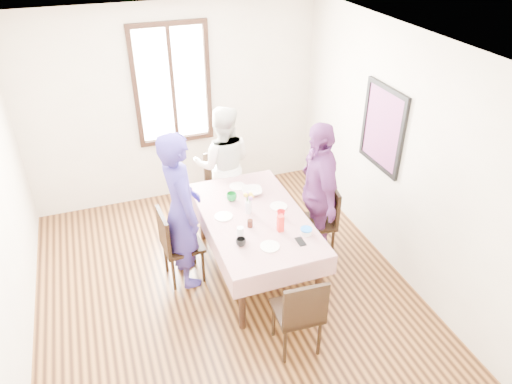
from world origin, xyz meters
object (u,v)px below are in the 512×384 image
(dining_table, at_px, (255,244))
(person_left, at_px, (181,210))
(person_far, at_px, (224,166))
(chair_far, at_px, (225,188))
(person_right, at_px, (316,193))
(chair_near, at_px, (297,310))
(chair_right, at_px, (316,222))
(chair_left, at_px, (183,245))

(dining_table, xyz_separation_m, person_left, (-0.77, 0.16, 0.53))
(person_far, bearing_deg, chair_far, -72.86)
(chair_far, height_order, person_right, person_right)
(chair_far, xyz_separation_m, person_right, (0.77, -1.13, 0.41))
(dining_table, distance_m, person_right, 0.92)
(chair_near, distance_m, person_left, 1.61)
(chair_near, bearing_deg, person_left, 123.64)
(chair_right, height_order, chair_far, same)
(dining_table, relative_size, chair_near, 1.89)
(person_left, relative_size, person_right, 1.05)
(chair_near, height_order, person_left, person_left)
(person_right, bearing_deg, chair_left, -84.42)
(dining_table, relative_size, person_far, 1.08)
(chair_left, relative_size, person_far, 0.57)
(chair_far, xyz_separation_m, chair_near, (0.00, -2.36, 0.00))
(chair_right, relative_size, person_right, 0.52)
(person_left, xyz_separation_m, person_far, (0.77, 1.00, -0.11))
(chair_left, bearing_deg, dining_table, 74.46)
(chair_far, height_order, person_far, person_far)
(chair_right, distance_m, chair_far, 1.38)
(chair_far, height_order, chair_near, same)
(dining_table, xyz_separation_m, person_right, (0.77, 0.05, 0.49))
(chair_left, distance_m, chair_near, 1.56)
(dining_table, height_order, chair_near, chair_near)
(dining_table, distance_m, chair_right, 0.80)
(chair_far, distance_m, person_left, 1.36)
(chair_near, xyz_separation_m, person_right, (0.77, 1.23, 0.41))
(person_left, xyz_separation_m, person_right, (1.54, -0.11, -0.04))
(chair_far, bearing_deg, person_far, 85.53)
(chair_far, bearing_deg, person_left, 48.42)
(chair_near, bearing_deg, chair_right, 61.05)
(chair_far, relative_size, person_far, 0.57)
(chair_left, bearing_deg, person_far, 137.50)
(person_right, bearing_deg, chair_right, 99.51)
(dining_table, distance_m, chair_far, 1.18)
(person_right, bearing_deg, person_far, -135.59)
(chair_left, relative_size, person_right, 0.52)
(chair_right, bearing_deg, chair_left, 95.03)
(chair_near, bearing_deg, person_far, 93.75)
(dining_table, height_order, chair_left, chair_left)
(chair_right, relative_size, chair_near, 1.00)
(chair_far, distance_m, person_right, 1.43)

